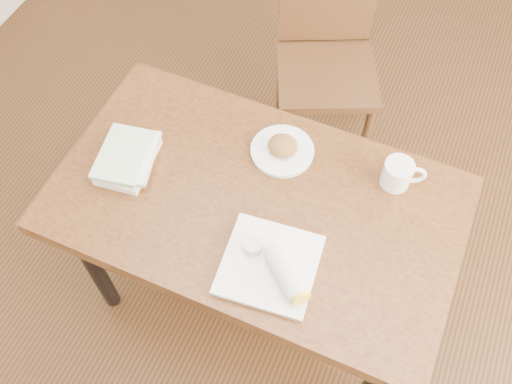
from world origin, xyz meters
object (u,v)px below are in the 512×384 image
at_px(chair_far, 327,47).
at_px(plate_scone, 282,149).
at_px(book_stack, 128,158).
at_px(coffee_mug, 399,174).
at_px(plate_burrito, 275,267).
at_px(table, 256,214).

xyz_separation_m(chair_far, plate_scone, (0.09, -0.73, 0.22)).
distance_m(plate_scone, book_stack, 0.50).
xyz_separation_m(coffee_mug, plate_burrito, (-0.24, -0.44, -0.02)).
bearing_deg(plate_scone, chair_far, 96.66).
xyz_separation_m(table, chair_far, (-0.08, 0.93, -0.12)).
height_order(chair_far, book_stack, chair_far).
relative_size(table, plate_burrito, 4.29).
xyz_separation_m(table, plate_burrito, (0.14, -0.20, 0.11)).
distance_m(table, coffee_mug, 0.47).
distance_m(coffee_mug, plate_burrito, 0.50).
bearing_deg(coffee_mug, book_stack, -161.40).
relative_size(plate_scone, coffee_mug, 1.53).
bearing_deg(plate_scone, coffee_mug, 5.73).
height_order(plate_scone, plate_burrito, plate_burrito).
distance_m(chair_far, coffee_mug, 0.87).
height_order(table, plate_scone, plate_scone).
relative_size(chair_far, coffee_mug, 7.02).
bearing_deg(plate_burrito, chair_far, 101.20).
distance_m(chair_far, plate_burrito, 1.17).
relative_size(coffee_mug, plate_burrito, 0.46).
xyz_separation_m(chair_far, book_stack, (-0.35, -0.97, 0.23)).
distance_m(table, chair_far, 0.94).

